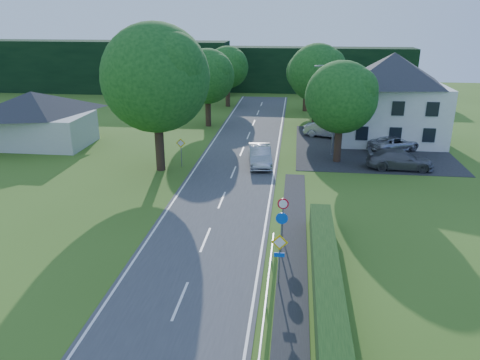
# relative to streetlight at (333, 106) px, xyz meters

# --- Properties ---
(road) EXTENTS (7.00, 80.00, 0.04)m
(road) POSITION_rel_streetlight_xyz_m (-8.06, -10.00, -4.44)
(road) COLOR #3E3F41
(road) RESTS_ON ground
(parking_pad) EXTENTS (14.00, 16.00, 0.04)m
(parking_pad) POSITION_rel_streetlight_xyz_m (3.94, 3.00, -4.44)
(parking_pad) COLOR black
(parking_pad) RESTS_ON ground
(line_edge_left) EXTENTS (0.12, 80.00, 0.01)m
(line_edge_left) POSITION_rel_streetlight_xyz_m (-11.31, -10.00, -4.42)
(line_edge_left) COLOR white
(line_edge_left) RESTS_ON road
(line_edge_right) EXTENTS (0.12, 80.00, 0.01)m
(line_edge_right) POSITION_rel_streetlight_xyz_m (-4.81, -10.00, -4.42)
(line_edge_right) COLOR white
(line_edge_right) RESTS_ON road
(line_centre) EXTENTS (0.12, 80.00, 0.01)m
(line_centre) POSITION_rel_streetlight_xyz_m (-8.06, -10.00, -4.42)
(line_centre) COLOR white
(line_centre) RESTS_ON road
(tree_main) EXTENTS (9.40, 9.40, 11.64)m
(tree_main) POSITION_rel_streetlight_xyz_m (-14.06, -6.00, 1.36)
(tree_main) COLOR #144414
(tree_main) RESTS_ON ground
(tree_left_far) EXTENTS (7.00, 7.00, 8.58)m
(tree_left_far) POSITION_rel_streetlight_xyz_m (-13.06, 10.00, -0.17)
(tree_left_far) COLOR #144414
(tree_left_far) RESTS_ON ground
(tree_right_far) EXTENTS (7.40, 7.40, 9.09)m
(tree_right_far) POSITION_rel_streetlight_xyz_m (-1.06, 12.00, 0.08)
(tree_right_far) COLOR #144414
(tree_right_far) RESTS_ON ground
(tree_left_back) EXTENTS (6.60, 6.60, 8.07)m
(tree_left_back) POSITION_rel_streetlight_xyz_m (-12.56, 22.00, -0.43)
(tree_left_back) COLOR #144414
(tree_left_back) RESTS_ON ground
(tree_right_back) EXTENTS (6.20, 6.20, 7.56)m
(tree_right_back) POSITION_rel_streetlight_xyz_m (-2.06, 20.00, -0.68)
(tree_right_back) COLOR #144414
(tree_right_back) RESTS_ON ground
(tree_right_mid) EXTENTS (7.00, 7.00, 8.58)m
(tree_right_mid) POSITION_rel_streetlight_xyz_m (0.44, -2.00, -0.17)
(tree_right_mid) COLOR #144414
(tree_right_mid) RESTS_ON ground
(treeline_left) EXTENTS (44.00, 6.00, 8.00)m
(treeline_left) POSITION_rel_streetlight_xyz_m (-36.06, 32.00, -0.46)
(treeline_left) COLOR black
(treeline_left) RESTS_ON ground
(treeline_right) EXTENTS (30.00, 5.00, 7.00)m
(treeline_right) POSITION_rel_streetlight_xyz_m (-0.06, 36.00, -0.96)
(treeline_right) COLOR black
(treeline_right) RESTS_ON ground
(bungalow_left) EXTENTS (11.00, 6.50, 5.20)m
(bungalow_left) POSITION_rel_streetlight_xyz_m (-28.06, 0.00, -1.75)
(bungalow_left) COLOR #B6B7B2
(bungalow_left) RESTS_ON ground
(house_white) EXTENTS (10.60, 8.40, 8.60)m
(house_white) POSITION_rel_streetlight_xyz_m (5.94, 6.00, -0.06)
(house_white) COLOR silver
(house_white) RESTS_ON ground
(streetlight) EXTENTS (2.03, 0.18, 8.00)m
(streetlight) POSITION_rel_streetlight_xyz_m (0.00, 0.00, 0.00)
(streetlight) COLOR slate
(streetlight) RESTS_ON ground
(sign_priority_right) EXTENTS (0.78, 0.09, 2.59)m
(sign_priority_right) POSITION_rel_streetlight_xyz_m (-3.76, -22.02, -2.67)
(sign_priority_right) COLOR slate
(sign_priority_right) RESTS_ON ground
(sign_roundabout) EXTENTS (0.64, 0.08, 2.37)m
(sign_roundabout) POSITION_rel_streetlight_xyz_m (-3.76, -19.02, -2.79)
(sign_roundabout) COLOR slate
(sign_roundabout) RESTS_ON ground
(sign_speed_limit) EXTENTS (0.64, 0.11, 2.37)m
(sign_speed_limit) POSITION_rel_streetlight_xyz_m (-3.76, -17.03, -2.70)
(sign_speed_limit) COLOR slate
(sign_speed_limit) RESTS_ON ground
(sign_priority_left) EXTENTS (0.78, 0.09, 2.44)m
(sign_priority_left) POSITION_rel_streetlight_xyz_m (-12.56, -5.02, -2.75)
(sign_priority_left) COLOR slate
(sign_priority_left) RESTS_ON ground
(moving_car) EXTENTS (2.46, 5.30, 1.68)m
(moving_car) POSITION_rel_streetlight_xyz_m (-6.10, -3.82, -3.58)
(moving_car) COLOR #A6A6AB
(moving_car) RESTS_ON road
(motorcycle) EXTENTS (0.98, 1.88, 0.94)m
(motorcycle) POSITION_rel_streetlight_xyz_m (-7.09, 0.07, -3.95)
(motorcycle) COLOR black
(motorcycle) RESTS_ON road
(parked_car_silver_a) EXTENTS (5.14, 3.16, 1.60)m
(parked_car_silver_a) POSITION_rel_streetlight_xyz_m (0.13, 6.37, -3.62)
(parked_car_silver_a) COLOR #B0B0B5
(parked_car_silver_a) RESTS_ON parking_pad
(parked_car_grey) EXTENTS (5.36, 2.26, 1.54)m
(parked_car_grey) POSITION_rel_streetlight_xyz_m (5.38, -3.50, -3.65)
(parked_car_grey) COLOR #55545A
(parked_car_grey) RESTS_ON parking_pad
(parked_car_silver_b) EXTENTS (5.40, 4.39, 1.37)m
(parked_car_silver_b) POSITION_rel_streetlight_xyz_m (5.99, 2.03, -3.74)
(parked_car_silver_b) COLOR #B5B4BC
(parked_car_silver_b) RESTS_ON parking_pad
(parasol) EXTENTS (2.92, 2.94, 2.05)m
(parasol) POSITION_rel_streetlight_xyz_m (2.02, 3.07, -3.40)
(parasol) COLOR red
(parasol) RESTS_ON parking_pad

